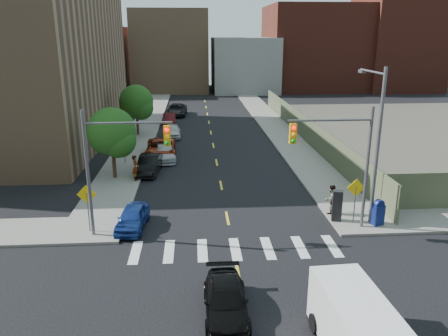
{
  "coord_description": "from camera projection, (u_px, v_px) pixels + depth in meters",
  "views": [
    {
      "loc": [
        -1.91,
        -16.19,
        10.63
      ],
      "look_at": [
        0.06,
        11.81,
        2.0
      ],
      "focal_mm": 35.0,
      "sensor_mm": 36.0,
      "label": 1
    }
  ],
  "objects": [
    {
      "name": "parked_car_white",
      "position": [
        172.0,
        131.0,
        46.74
      ],
      "size": [
        1.87,
        4.25,
        1.42
      ],
      "primitive_type": "imported",
      "rotation": [
        0.0,
        0.0,
        0.05
      ],
      "color": "silver",
      "rests_on": "ground"
    },
    {
      "name": "ground",
      "position": [
        242.0,
        293.0,
        18.68
      ],
      "size": [
        160.0,
        160.0,
        0.0
      ],
      "primitive_type": "plane",
      "color": "black",
      "rests_on": "ground"
    },
    {
      "name": "signal_nw",
      "position": [
        116.0,
        157.0,
        22.67
      ],
      "size": [
        4.59,
        0.3,
        7.0
      ],
      "color": "#59595E",
      "rests_on": "ground"
    },
    {
      "name": "bg_bldg_center",
      "position": [
        244.0,
        64.0,
        84.5
      ],
      "size": [
        12.0,
        16.0,
        10.0
      ],
      "primitive_type": "cube",
      "color": "gray",
      "rests_on": "ground"
    },
    {
      "name": "pedestrian_east",
      "position": [
        331.0,
        199.0,
        26.41
      ],
      "size": [
        1.08,
        0.99,
        1.81
      ],
      "primitive_type": "imported",
      "rotation": [
        0.0,
        0.0,
        3.57
      ],
      "color": "gray",
      "rests_on": "sidewalk_ne"
    },
    {
      "name": "parked_car_blue",
      "position": [
        132.0,
        218.0,
        24.8
      ],
      "size": [
        1.86,
        3.86,
        1.27
      ],
      "primitive_type": "imported",
      "rotation": [
        0.0,
        0.0,
        -0.1
      ],
      "color": "navy",
      "rests_on": "ground"
    },
    {
      "name": "warn_sign_ne",
      "position": [
        356.0,
        193.0,
        24.78
      ],
      "size": [
        1.06,
        0.06,
        2.83
      ],
      "color": "#59595E",
      "rests_on": "ground"
    },
    {
      "name": "payphone",
      "position": [
        337.0,
        206.0,
        25.37
      ],
      "size": [
        0.64,
        0.57,
        1.85
      ],
      "primitive_type": "cube",
      "rotation": [
        0.0,
        0.0,
        -0.25
      ],
      "color": "black",
      "rests_on": "sidewalk_ne"
    },
    {
      "name": "black_sedan",
      "position": [
        226.0,
        301.0,
        17.13
      ],
      "size": [
        1.74,
        4.21,
        1.22
      ],
      "primitive_type": "imported",
      "rotation": [
        0.0,
        0.0,
        -0.01
      ],
      "color": "black",
      "rests_on": "ground"
    },
    {
      "name": "signal_ne",
      "position": [
        341.0,
        152.0,
        23.48
      ],
      "size": [
        4.59,
        0.3,
        7.0
      ],
      "color": "#59595E",
      "rests_on": "ground"
    },
    {
      "name": "pedestrian_west",
      "position": [
        136.0,
        168.0,
        32.44
      ],
      "size": [
        0.46,
        0.7,
        1.91
      ],
      "primitive_type": "imported",
      "rotation": [
        0.0,
        0.0,
        1.56
      ],
      "color": "gray",
      "rests_on": "sidewalk_nw"
    },
    {
      "name": "parked_car_grey",
      "position": [
        177.0,
        110.0,
        59.36
      ],
      "size": [
        2.84,
        5.67,
        1.54
      ],
      "primitive_type": "imported",
      "rotation": [
        0.0,
        0.0,
        -0.05
      ],
      "color": "#222327",
      "rests_on": "ground"
    },
    {
      "name": "parked_car_red",
      "position": [
        161.0,
        148.0,
        39.24
      ],
      "size": [
        2.78,
        5.74,
        1.57
      ],
      "primitive_type": "imported",
      "rotation": [
        0.0,
        0.0,
        0.03
      ],
      "color": "maroon",
      "rests_on": "ground"
    },
    {
      "name": "bg_bldg_east",
      "position": [
        313.0,
        48.0,
        86.46
      ],
      "size": [
        18.0,
        18.0,
        16.0
      ],
      "primitive_type": "cube",
      "color": "#592319",
      "rests_on": "ground"
    },
    {
      "name": "parked_car_maroon",
      "position": [
        169.0,
        119.0,
        53.18
      ],
      "size": [
        1.63,
        4.29,
        1.4
      ],
      "primitive_type": "imported",
      "rotation": [
        0.0,
        0.0,
        0.04
      ],
      "color": "#450D11",
      "rests_on": "ground"
    },
    {
      "name": "parked_car_black",
      "position": [
        149.0,
        164.0,
        34.65
      ],
      "size": [
        1.92,
        4.54,
        1.46
      ],
      "primitive_type": "imported",
      "rotation": [
        0.0,
        0.0,
        -0.09
      ],
      "color": "black",
      "rests_on": "ground"
    },
    {
      "name": "tree_west_near",
      "position": [
        112.0,
        135.0,
        32.42
      ],
      "size": [
        3.66,
        3.64,
        5.52
      ],
      "color": "#332114",
      "rests_on": "ground"
    },
    {
      "name": "tree_west_far",
      "position": [
        136.0,
        104.0,
        46.73
      ],
      "size": [
        3.66,
        3.64,
        5.52
      ],
      "color": "#332114",
      "rests_on": "ground"
    },
    {
      "name": "sidewalk_ne",
      "position": [
        265.0,
        116.0,
        58.75
      ],
      "size": [
        3.5,
        73.0,
        0.15
      ],
      "primitive_type": "cube",
      "color": "gray",
      "rests_on": "ground"
    },
    {
      "name": "bg_bldg_midwest",
      "position": [
        171.0,
        51.0,
        84.73
      ],
      "size": [
        14.0,
        16.0,
        15.0
      ],
      "primitive_type": "cube",
      "color": "#8C6B4C",
      "rests_on": "ground"
    },
    {
      "name": "warn_sign_nw",
      "position": [
        87.0,
        200.0,
        23.77
      ],
      "size": [
        1.06,
        0.06,
        2.83
      ],
      "color": "#59595E",
      "rests_on": "ground"
    },
    {
      "name": "sidewalk_nw",
      "position": [
        149.0,
        117.0,
        57.71
      ],
      "size": [
        3.5,
        73.0,
        0.15
      ],
      "primitive_type": "cube",
      "color": "gray",
      "rests_on": "ground"
    },
    {
      "name": "smokestack",
      "position": [
        419.0,
        16.0,
        84.14
      ],
      "size": [
        1.8,
        1.8,
        28.0
      ],
      "primitive_type": "cylinder",
      "color": "#8C6B4C",
      "rests_on": "ground"
    },
    {
      "name": "parked_car_silver",
      "position": [
        165.0,
        153.0,
        38.33
      ],
      "size": [
        2.26,
        4.74,
        1.34
      ],
      "primitive_type": "imported",
      "rotation": [
        0.0,
        0.0,
        0.09
      ],
      "color": "#ACAEB4",
      "rests_on": "ground"
    },
    {
      "name": "bg_bldg_west",
      "position": [
        86.0,
        60.0,
        82.19
      ],
      "size": [
        14.0,
        18.0,
        12.0
      ],
      "primitive_type": "cube",
      "color": "#592319",
      "rests_on": "ground"
    },
    {
      "name": "warn_sign_midwest",
      "position": [
        124.0,
        141.0,
        36.64
      ],
      "size": [
        1.06,
        0.06,
        2.83
      ],
      "color": "#59595E",
      "rests_on": "ground"
    },
    {
      "name": "cargo_van",
      "position": [
        356.0,
        327.0,
        14.69
      ],
      "size": [
        2.26,
        5.02,
        2.26
      ],
      "rotation": [
        0.0,
        0.0,
        0.05
      ],
      "color": "white",
      "rests_on": "ground"
    },
    {
      "name": "streetlight_ne",
      "position": [
        376.0,
        136.0,
        24.28
      ],
      "size": [
        0.25,
        3.7,
        9.0
      ],
      "color": "#59595E",
      "rests_on": "ground"
    },
    {
      "name": "mailbox",
      "position": [
        378.0,
        212.0,
        24.89
      ],
      "size": [
        0.75,
        0.67,
        1.52
      ],
      "rotation": [
        0.0,
        0.0,
        0.38
      ],
      "color": "navy",
      "rests_on": "sidewalk_ne"
    },
    {
      "name": "bg_bldg_fareast",
      "position": [
        396.0,
        43.0,
        85.34
      ],
      "size": [
        14.0,
        16.0,
        18.0
      ],
      "primitive_type": "cube",
      "color": "#592319",
      "rests_on": "ground"
    },
    {
      "name": "fence_north",
      "position": [
        304.0,
        128.0,
        45.66
      ],
      "size": [
        0.12,
        44.0,
        2.5
      ],
      "primitive_type": "cube",
      "color": "#586043",
      "rests_on": "ground"
    }
  ]
}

